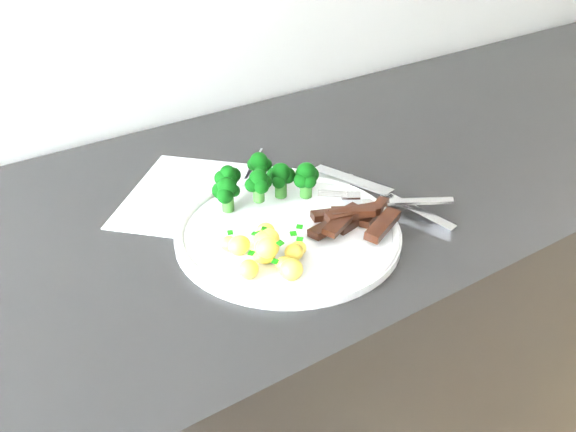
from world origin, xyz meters
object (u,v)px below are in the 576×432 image
(plate, at_px, (288,232))
(potatoes, at_px, (267,250))
(beef_strips, at_px, (353,218))
(counter, at_px, (311,397))
(knife, at_px, (398,204))
(recipe_paper, at_px, (236,200))
(fork, at_px, (388,200))
(broccoli, at_px, (264,179))

(plate, relative_size, potatoes, 2.58)
(potatoes, distance_m, beef_strips, 0.13)
(counter, height_order, beef_strips, beef_strips)
(knife, bearing_deg, recipe_paper, 140.45)
(beef_strips, xyz_separation_m, fork, (0.07, 0.01, -0.00))
(plate, xyz_separation_m, beef_strips, (0.07, -0.03, 0.01))
(fork, relative_size, knife, 0.63)
(plate, distance_m, knife, 0.16)
(plate, xyz_separation_m, broccoli, (0.01, 0.08, 0.03))
(broccoli, relative_size, knife, 0.63)
(recipe_paper, bearing_deg, knife, -39.55)
(fork, bearing_deg, broccoli, 141.71)
(potatoes, bearing_deg, recipe_paper, 73.12)
(broccoli, distance_m, potatoes, 0.13)
(counter, distance_m, plate, 0.46)
(knife, bearing_deg, plate, 170.47)
(plate, distance_m, fork, 0.14)
(fork, bearing_deg, counter, 104.91)
(plate, xyz_separation_m, potatoes, (-0.06, -0.04, 0.02))
(recipe_paper, bearing_deg, fork, -41.69)
(counter, bearing_deg, fork, -75.09)
(beef_strips, bearing_deg, knife, 5.90)
(recipe_paper, xyz_separation_m, beef_strips, (0.08, -0.14, 0.02))
(recipe_paper, bearing_deg, plate, -84.77)
(knife, bearing_deg, counter, 111.37)
(beef_strips, bearing_deg, broccoli, 117.57)
(recipe_paper, distance_m, knife, 0.21)
(recipe_paper, xyz_separation_m, plate, (0.01, -0.11, 0.01))
(counter, xyz_separation_m, potatoes, (-0.16, -0.13, 0.46))
(counter, distance_m, broccoli, 0.48)
(fork, bearing_deg, recipe_paper, 138.31)
(plate, relative_size, knife, 1.24)
(broccoli, height_order, potatoes, broccoli)
(plate, bearing_deg, beef_strips, -25.66)
(counter, distance_m, knife, 0.46)
(counter, bearing_deg, beef_strips, -106.52)
(beef_strips, bearing_deg, recipe_paper, 119.54)
(counter, xyz_separation_m, recipe_paper, (-0.12, 0.02, 0.43))
(counter, height_order, broccoli, broccoli)
(potatoes, xyz_separation_m, knife, (0.21, 0.01, -0.02))
(broccoli, height_order, beef_strips, broccoli)
(counter, bearing_deg, recipe_paper, 170.74)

